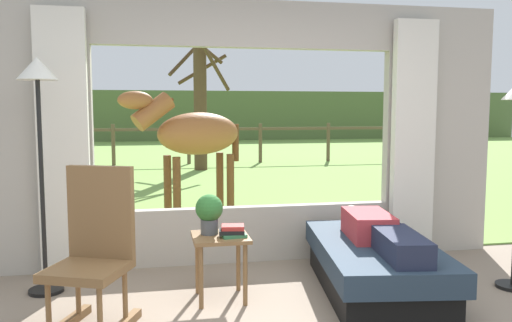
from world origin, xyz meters
name	(u,v)px	position (x,y,z in m)	size (l,w,h in m)	color
back_wall_with_window	(247,136)	(0.00, 2.26, 1.25)	(5.20, 0.12, 2.55)	#ADA599
curtain_panel_left	(63,144)	(-1.69, 2.12, 1.20)	(0.44, 0.10, 2.40)	silver
curtain_panel_right	(413,140)	(1.69, 2.12, 1.20)	(0.44, 0.10, 2.40)	silver
outdoor_pasture_lawn	(186,158)	(0.00, 13.16, 0.01)	(36.00, 21.68, 0.02)	#759E47
distant_hill_ridge	(174,116)	(0.00, 23.00, 1.20)	(36.00, 2.00, 2.40)	#526839
recliner_sofa	(375,266)	(0.88, 1.19, 0.22)	(1.13, 1.81, 0.42)	black
reclining_person	(378,231)	(0.88, 1.14, 0.52)	(0.42, 1.44, 0.22)	#B23338
rocking_chair	(94,251)	(-1.31, 0.89, 0.55)	(0.68, 0.80, 1.12)	brown
side_table	(220,247)	(-0.39, 1.26, 0.43)	(0.44, 0.44, 0.52)	brown
potted_plant	(209,211)	(-0.47, 1.32, 0.70)	(0.22, 0.22, 0.32)	#4C5156
book_stack	(233,231)	(-0.30, 1.20, 0.56)	(0.22, 0.18, 0.09)	#337247
floor_lamp_left	(38,104)	(-1.80, 1.69, 1.56)	(0.32, 0.32, 1.93)	black
horse	(194,135)	(-0.36, 4.58, 1.16)	(1.79, 1.01, 1.73)	brown
pasture_tree	(200,102)	(0.21, 10.02, 1.69)	(1.50, 1.52, 3.29)	#4C3823
pasture_fence_line	(189,138)	(0.00, 11.46, 0.74)	(16.10, 0.10, 1.10)	brown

